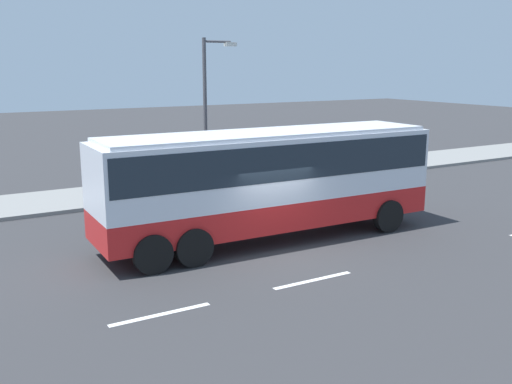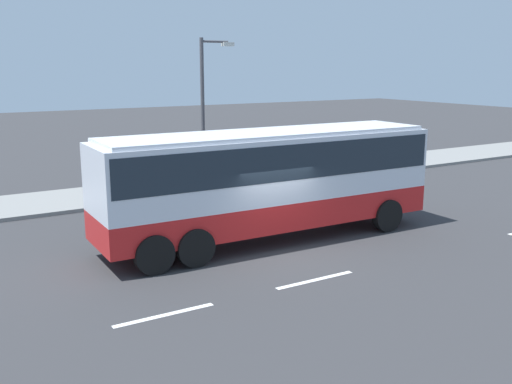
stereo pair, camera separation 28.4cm
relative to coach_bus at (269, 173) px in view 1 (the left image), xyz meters
The scene contains 6 objects.
ground_plane 2.51m from the coach_bus, 113.59° to the right, with size 120.00×120.00×0.00m, color #333335.
sidewalk_curb 8.92m from the coach_bus, 93.40° to the left, with size 80.00×4.00×0.15m, color gray.
lane_centreline 4.31m from the coach_bus, 97.19° to the right, with size 34.24×0.16×0.01m.
coach_bus is the anchor object (origin of this frame).
pedestrian_near_curb 10.98m from the coach_bus, 48.68° to the left, with size 0.32×0.32×1.51m.
street_lamp 7.23m from the coach_bus, 79.74° to the left, with size 1.55×0.24×6.44m.
Camera 1 is at (-8.96, -14.16, 5.50)m, focal length 40.89 mm.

